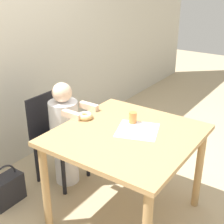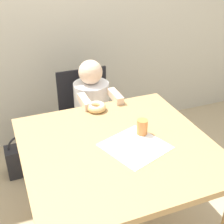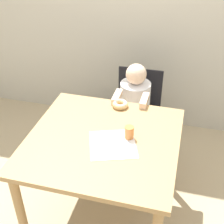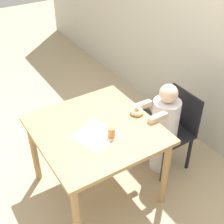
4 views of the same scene
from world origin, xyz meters
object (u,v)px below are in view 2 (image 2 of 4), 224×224
(cup, at_px, (142,127))
(child_figure, at_px, (92,122))
(chair, at_px, (88,121))
(donut, at_px, (97,107))
(handbag, at_px, (24,159))

(cup, bearing_deg, child_figure, 97.53)
(chair, height_order, donut, chair)
(handbag, bearing_deg, cup, -54.41)
(chair, relative_size, handbag, 2.27)
(handbag, bearing_deg, donut, -47.13)
(donut, bearing_deg, cup, -67.61)
(chair, distance_m, handbag, 0.61)
(child_figure, xyz_separation_m, donut, (-0.06, -0.29, 0.29))
(donut, bearing_deg, child_figure, 78.35)
(donut, bearing_deg, handbag, 132.87)
(handbag, height_order, cup, cup)
(handbag, bearing_deg, chair, -10.50)
(handbag, distance_m, cup, 1.24)
(chair, height_order, cup, cup)
(child_figure, bearing_deg, chair, 90.00)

